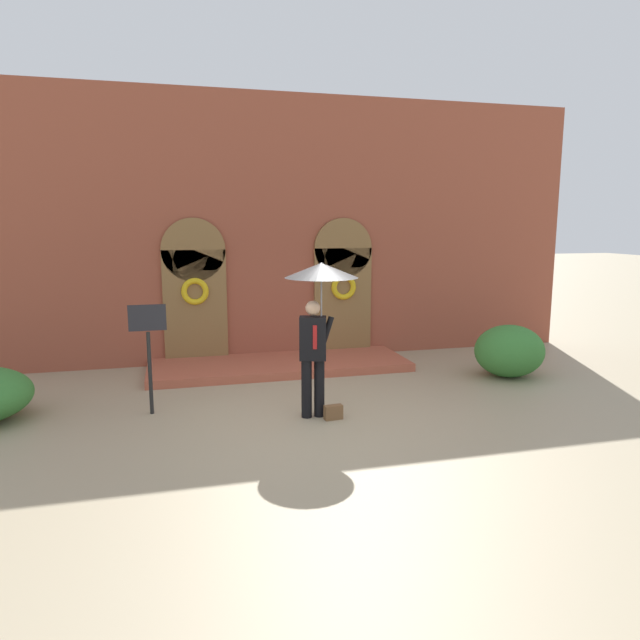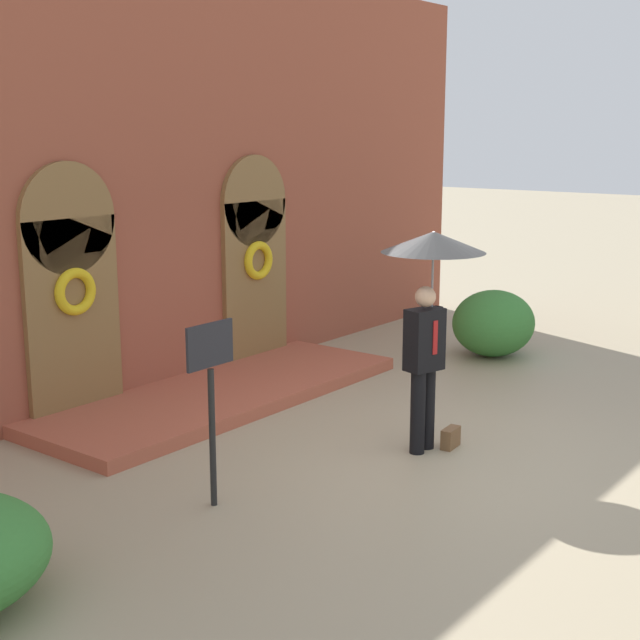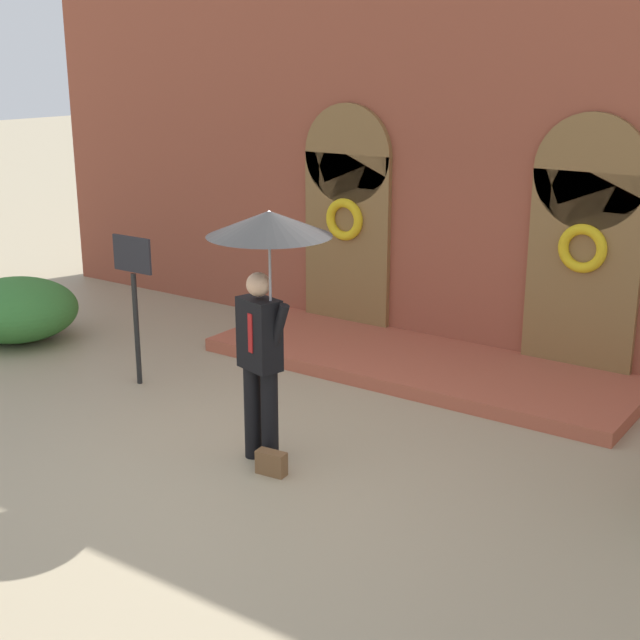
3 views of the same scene
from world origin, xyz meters
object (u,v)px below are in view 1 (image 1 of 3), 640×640
Objects in this scene: person_with_umbrella at (319,293)px; shrub_right at (509,351)px; handbag at (333,412)px; sign_post at (148,341)px.

person_with_umbrella is 1.76× the size of shrub_right.
shrub_right is (3.97, 1.52, 0.39)m from handbag.
sign_post is at bearing 162.94° from person_with_umbrella.
handbag is at bearing -159.08° from shrub_right.
person_with_umbrella reaches higher than handbag.
person_with_umbrella is 1.37× the size of sign_post.
shrub_right reaches higher than handbag.
shrub_right is (4.14, 1.32, -1.41)m from person_with_umbrella.
handbag is 0.21× the size of shrub_right.
person_with_umbrella reaches higher than shrub_right.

